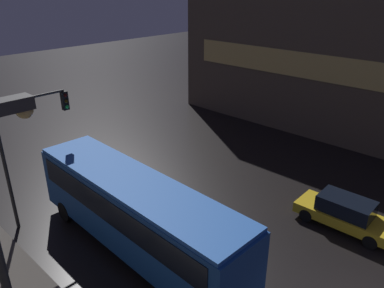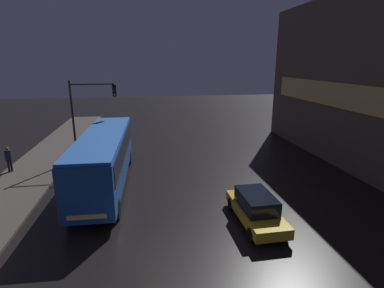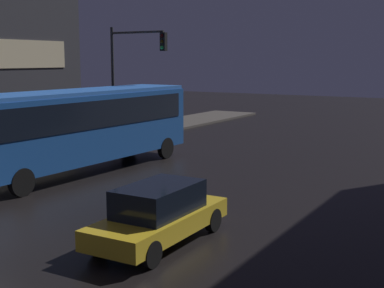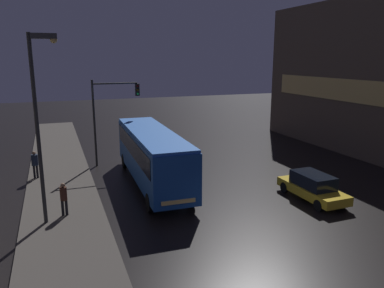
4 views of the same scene
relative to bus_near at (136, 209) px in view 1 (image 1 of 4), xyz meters
name	(u,v)px [view 1 (image 1 of 4)]	position (x,y,z in m)	size (l,w,h in m)	color
building_right_block	(359,45)	(21.78, -0.09, 4.18)	(10.07, 26.31, 12.61)	brown
bus_near	(136,209)	(0.00, 0.00, 0.00)	(2.88, 11.51, 3.44)	#194793
car_taxi	(345,213)	(7.78, -5.79, -1.34)	(1.81, 4.45, 1.53)	gold
traffic_light_main	(27,137)	(-1.69, 5.48, 2.19)	(3.48, 0.35, 6.35)	#2D2D2D
street_lamp_sidewalk	(11,254)	(-6.13, -4.06, 3.74)	(1.25, 0.36, 8.80)	#2D2D2D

